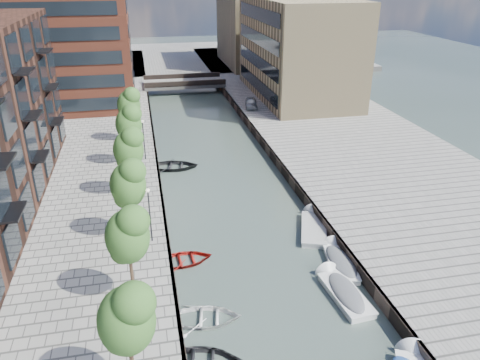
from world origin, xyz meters
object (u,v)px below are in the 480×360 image
object	(u,v)px
sloop_4	(173,169)
motorboat_4	(342,291)
tree_1	(126,317)
car	(251,103)
tree_3	(128,182)
tree_2	(127,233)
motorboat_2	(313,226)
tree_4	(128,147)
tree_5	(128,122)
motorboat_1	(339,260)
tree_6	(129,103)
sloop_3	(206,321)
bridge	(184,83)
sloop_2	(184,262)

from	to	relation	value
sloop_4	motorboat_4	world-z (taller)	motorboat_4
tree_1	car	world-z (taller)	tree_1
tree_3	tree_2	bearing A→B (deg)	-90.00
tree_2	motorboat_2	xyz separation A→B (m)	(13.92, 6.98, -5.20)
tree_1	tree_4	bearing A→B (deg)	90.00
tree_4	sloop_4	distance (m)	9.86
tree_1	tree_2	size ratio (longest dim) A/B	1.00
sloop_4	car	xyz separation A→B (m)	(12.27, 17.20, 1.68)
tree_5	motorboat_1	size ratio (longest dim) A/B	1.17
tree_5	motorboat_4	world-z (taller)	tree_5
tree_2	tree_4	world-z (taller)	same
tree_1	tree_6	distance (m)	35.00
tree_6	sloop_3	bearing A→B (deg)	-82.43
bridge	sloop_3	xyz separation A→B (m)	(-4.53, -55.92, -1.39)
motorboat_2	tree_5	bearing A→B (deg)	134.81
tree_1	motorboat_1	xyz separation A→B (m)	(13.98, 8.99, -5.11)
tree_6	tree_3	bearing A→B (deg)	-90.00
sloop_2	bridge	bearing A→B (deg)	-10.71
motorboat_1	motorboat_4	xyz separation A→B (m)	(-1.18, -3.23, 0.01)
tree_1	tree_5	xyz separation A→B (m)	(0.00, 28.00, 0.00)
tree_4	tree_3	bearing A→B (deg)	-90.00
tree_4	motorboat_1	size ratio (longest dim) A/B	1.17
sloop_4	motorboat_2	bearing A→B (deg)	-136.32
motorboat_1	car	xyz separation A→B (m)	(2.30, 36.49, 1.48)
tree_6	motorboat_2	xyz separation A→B (m)	(13.92, -21.02, -5.20)
motorboat_1	bridge	bearing A→B (deg)	96.02
tree_4	motorboat_2	xyz separation A→B (m)	(13.92, -7.02, -5.20)
tree_2	motorboat_1	world-z (taller)	tree_2
motorboat_2	tree_4	bearing A→B (deg)	153.25
tree_3	motorboat_1	size ratio (longest dim) A/B	1.17
tree_2	sloop_2	size ratio (longest dim) A/B	1.46
tree_5	sloop_2	distance (m)	17.85
bridge	motorboat_4	distance (m)	55.41
motorboat_1	sloop_3	bearing A→B (deg)	-158.65
tree_6	motorboat_4	world-z (taller)	tree_6
tree_6	tree_1	bearing A→B (deg)	-90.00
tree_5	tree_6	bearing A→B (deg)	90.00
tree_2	motorboat_2	size ratio (longest dim) A/B	1.04
motorboat_2	car	size ratio (longest dim) A/B	1.43
tree_4	sloop_3	xyz separation A→B (m)	(3.97, -15.92, -5.31)
tree_2	tree_6	distance (m)	28.00
tree_6	motorboat_2	distance (m)	25.74
tree_2	car	distance (m)	41.94
tree_5	sloop_4	bearing A→B (deg)	4.04
sloop_4	motorboat_2	size ratio (longest dim) A/B	0.89
tree_1	tree_4	size ratio (longest dim) A/B	1.00
sloop_4	sloop_3	bearing A→B (deg)	-171.14
bridge	tree_2	size ratio (longest dim) A/B	2.18
tree_2	tree_3	distance (m)	7.00
tree_4	car	distance (m)	29.62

